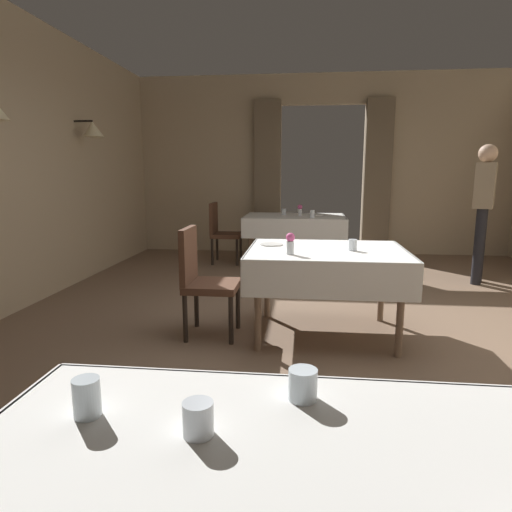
{
  "coord_description": "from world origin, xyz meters",
  "views": [
    {
      "loc": [
        -0.27,
        -3.61,
        1.38
      ],
      "look_at": [
        -0.71,
        0.37,
        0.62
      ],
      "focal_mm": 31.04,
      "sensor_mm": 36.0,
      "label": 1
    }
  ],
  "objects_px": {
    "dining_table_mid": "(326,260)",
    "glass_far_c": "(312,214)",
    "chair_far_left": "(221,230)",
    "flower_vase_mid": "(290,243)",
    "glass_near_c": "(87,397)",
    "dining_table_far": "(295,222)",
    "flower_vase_far": "(300,210)",
    "plate_mid_b": "(271,244)",
    "glass_near_d": "(303,384)",
    "glass_near_b": "(198,419)",
    "glass_far_d": "(284,212)",
    "plate_far_b": "(317,215)",
    "person_waiter_by_doorway": "(483,202)",
    "chair_mid_left": "(203,276)",
    "glass_mid_c": "(353,245)"
  },
  "relations": [
    {
      "from": "dining_table_mid",
      "to": "glass_far_c",
      "type": "height_order",
      "value": "glass_far_c"
    },
    {
      "from": "chair_far_left",
      "to": "flower_vase_mid",
      "type": "distance_m",
      "value": 3.47
    },
    {
      "from": "glass_near_c",
      "to": "flower_vase_mid",
      "type": "height_order",
      "value": "flower_vase_mid"
    },
    {
      "from": "dining_table_far",
      "to": "chair_far_left",
      "type": "xyz_separation_m",
      "value": [
        -1.13,
        0.03,
        -0.14
      ]
    },
    {
      "from": "chair_far_left",
      "to": "flower_vase_far",
      "type": "distance_m",
      "value": 1.25
    },
    {
      "from": "dining_table_mid",
      "to": "glass_near_c",
      "type": "distance_m",
      "value": 2.79
    },
    {
      "from": "plate_mid_b",
      "to": "flower_vase_mid",
      "type": "bearing_deg",
      "value": -67.64
    },
    {
      "from": "chair_far_left",
      "to": "plate_mid_b",
      "type": "height_order",
      "value": "chair_far_left"
    },
    {
      "from": "glass_near_d",
      "to": "flower_vase_mid",
      "type": "xyz_separation_m",
      "value": [
        -0.11,
        2.26,
        0.05
      ]
    },
    {
      "from": "glass_near_b",
      "to": "glass_far_d",
      "type": "bearing_deg",
      "value": 90.69
    },
    {
      "from": "flower_vase_mid",
      "to": "plate_far_b",
      "type": "relative_size",
      "value": 0.81
    },
    {
      "from": "flower_vase_far",
      "to": "person_waiter_by_doorway",
      "type": "height_order",
      "value": "person_waiter_by_doorway"
    },
    {
      "from": "chair_mid_left",
      "to": "glass_near_d",
      "type": "relative_size",
      "value": 10.41
    },
    {
      "from": "chair_mid_left",
      "to": "person_waiter_by_doorway",
      "type": "distance_m",
      "value": 3.78
    },
    {
      "from": "glass_mid_c",
      "to": "person_waiter_by_doorway",
      "type": "distance_m",
      "value": 2.79
    },
    {
      "from": "glass_far_d",
      "to": "chair_mid_left",
      "type": "bearing_deg",
      "value": -99.6
    },
    {
      "from": "dining_table_mid",
      "to": "plate_mid_b",
      "type": "relative_size",
      "value": 6.48
    },
    {
      "from": "dining_table_far",
      "to": "plate_mid_b",
      "type": "xyz_separation_m",
      "value": [
        -0.14,
        -2.78,
        0.1
      ]
    },
    {
      "from": "glass_near_d",
      "to": "person_waiter_by_doorway",
      "type": "distance_m",
      "value": 5.1
    },
    {
      "from": "flower_vase_mid",
      "to": "glass_mid_c",
      "type": "height_order",
      "value": "flower_vase_mid"
    },
    {
      "from": "glass_far_c",
      "to": "flower_vase_far",
      "type": "bearing_deg",
      "value": 127.14
    },
    {
      "from": "glass_near_b",
      "to": "glass_far_c",
      "type": "height_order",
      "value": "glass_far_c"
    },
    {
      "from": "glass_near_d",
      "to": "flower_vase_far",
      "type": "bearing_deg",
      "value": 90.8
    },
    {
      "from": "glass_near_d",
      "to": "glass_mid_c",
      "type": "relative_size",
      "value": 0.95
    },
    {
      "from": "chair_mid_left",
      "to": "chair_far_left",
      "type": "bearing_deg",
      "value": 97.81
    },
    {
      "from": "chair_mid_left",
      "to": "glass_near_b",
      "type": "distance_m",
      "value": 2.7
    },
    {
      "from": "dining_table_far",
      "to": "glass_mid_c",
      "type": "height_order",
      "value": "glass_mid_c"
    },
    {
      "from": "glass_near_c",
      "to": "glass_far_d",
      "type": "xyz_separation_m",
      "value": [
        0.24,
        5.72,
        -0.01
      ]
    },
    {
      "from": "dining_table_far",
      "to": "glass_near_b",
      "type": "height_order",
      "value": "glass_near_b"
    },
    {
      "from": "dining_table_far",
      "to": "glass_far_c",
      "type": "bearing_deg",
      "value": -49.58
    },
    {
      "from": "flower_vase_mid",
      "to": "plate_mid_b",
      "type": "distance_m",
      "value": 0.48
    },
    {
      "from": "glass_near_d",
      "to": "glass_far_d",
      "type": "xyz_separation_m",
      "value": [
        -0.32,
        5.57,
        0.0
      ]
    },
    {
      "from": "glass_near_b",
      "to": "dining_table_mid",
      "type": "bearing_deg",
      "value": 80.93
    },
    {
      "from": "glass_near_c",
      "to": "glass_near_b",
      "type": "bearing_deg",
      "value": -9.53
    },
    {
      "from": "chair_far_left",
      "to": "glass_near_b",
      "type": "bearing_deg",
      "value": -79.79
    },
    {
      "from": "dining_table_mid",
      "to": "chair_mid_left",
      "type": "relative_size",
      "value": 1.41
    },
    {
      "from": "plate_mid_b",
      "to": "plate_far_b",
      "type": "height_order",
      "value": "same"
    },
    {
      "from": "chair_mid_left",
      "to": "person_waiter_by_doorway",
      "type": "bearing_deg",
      "value": 35.71
    },
    {
      "from": "chair_mid_left",
      "to": "plate_mid_b",
      "type": "relative_size",
      "value": 4.59
    },
    {
      "from": "glass_near_b",
      "to": "glass_far_c",
      "type": "relative_size",
      "value": 0.77
    },
    {
      "from": "glass_far_d",
      "to": "glass_near_b",
      "type": "bearing_deg",
      "value": -89.31
    },
    {
      "from": "glass_near_b",
      "to": "plate_mid_b",
      "type": "relative_size",
      "value": 0.42
    },
    {
      "from": "plate_far_b",
      "to": "person_waiter_by_doorway",
      "type": "relative_size",
      "value": 0.12
    },
    {
      "from": "chair_far_left",
      "to": "glass_near_c",
      "type": "bearing_deg",
      "value": -82.75
    },
    {
      "from": "dining_table_mid",
      "to": "chair_far_left",
      "type": "relative_size",
      "value": 1.41
    },
    {
      "from": "plate_mid_b",
      "to": "glass_mid_c",
      "type": "xyz_separation_m",
      "value": [
        0.68,
        -0.21,
        0.04
      ]
    },
    {
      "from": "dining_table_far",
      "to": "chair_far_left",
      "type": "relative_size",
      "value": 1.6
    },
    {
      "from": "plate_far_b",
      "to": "glass_far_c",
      "type": "distance_m",
      "value": 0.42
    },
    {
      "from": "dining_table_far",
      "to": "plate_far_b",
      "type": "height_order",
      "value": "plate_far_b"
    },
    {
      "from": "dining_table_far",
      "to": "plate_far_b",
      "type": "xyz_separation_m",
      "value": [
        0.33,
        0.11,
        0.1
      ]
    }
  ]
}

